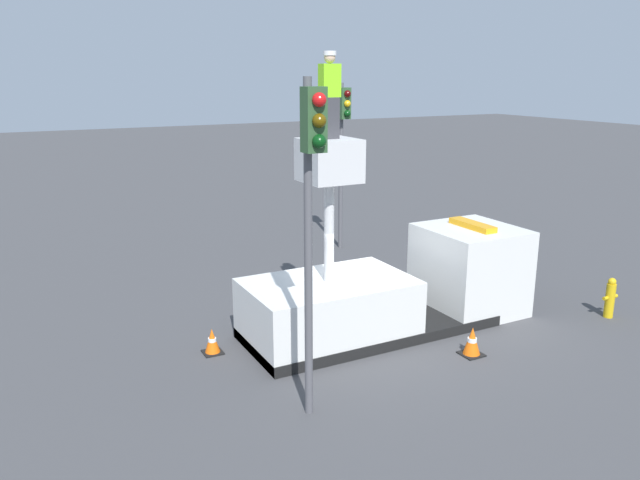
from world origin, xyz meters
TOP-DOWN VIEW (x-y plane):
  - ground_plane at (0.00, 0.00)m, footprint 120.00×120.00m
  - bucket_truck at (0.65, 0.00)m, footprint 6.98×2.34m
  - worker at (-1.09, 0.00)m, footprint 0.40×0.26m
  - traffic_light_pole at (-2.87, -2.70)m, footprint 0.34×0.57m
  - traffic_light_across at (2.98, 6.53)m, footprint 0.34×0.57m
  - fire_hydrant at (5.69, -2.00)m, footprint 0.47×0.23m
  - traffic_cone_rear at (-3.63, 0.57)m, footprint 0.41×0.41m
  - traffic_cone_curbside at (1.25, -2.09)m, footprint 0.46×0.46m

SIDE VIEW (x-z plane):
  - ground_plane at x=0.00m, z-range 0.00..0.00m
  - traffic_cone_rear at x=-3.63m, z-range -0.02..0.54m
  - traffic_cone_curbside at x=1.25m, z-range -0.02..0.61m
  - fire_hydrant at x=5.69m, z-range -0.01..1.01m
  - bucket_truck at x=0.65m, z-range -1.33..3.19m
  - traffic_light_across at x=2.98m, z-range 1.14..6.68m
  - traffic_light_pole at x=-2.87m, z-range 1.19..6.97m
  - worker at x=-1.09m, z-range 4.53..6.27m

